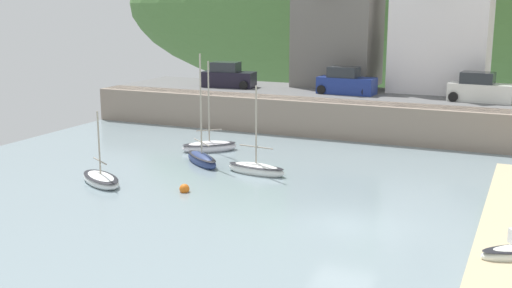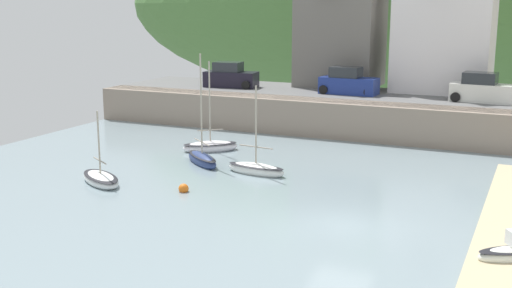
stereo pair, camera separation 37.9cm
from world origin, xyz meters
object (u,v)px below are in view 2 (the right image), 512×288
object	(u,v)px
sailboat_nearest_shore	(256,169)
parked_car_by_wall	(348,83)
dinghy_open_wooden	(202,159)
waterfront_building_left	(341,27)
waterfront_building_centre	(445,24)
sailboat_far_left	(101,179)
mooring_buoy	(184,189)
parked_car_near_slipway	(230,77)
fishing_boat_green	(210,146)
parked_car_end_of_row	(482,90)

from	to	relation	value
sailboat_nearest_shore	parked_car_by_wall	xyz separation A→B (m)	(0.54, 14.82, 2.94)
sailboat_nearest_shore	dinghy_open_wooden	xyz separation A→B (m)	(-3.61, 0.67, 0.04)
waterfront_building_left	sailboat_nearest_shore	bearing A→B (deg)	-85.54
waterfront_building_centre	parked_car_by_wall	xyz separation A→B (m)	(-5.88, -4.50, -4.09)
waterfront_building_centre	sailboat_nearest_shore	size ratio (longest dim) A/B	1.99
sailboat_far_left	sailboat_nearest_shore	distance (m)	7.96
waterfront_building_centre	dinghy_open_wooden	xyz separation A→B (m)	(-10.03, -18.65, -6.99)
parked_car_by_wall	mooring_buoy	distance (m)	19.62
waterfront_building_left	parked_car_by_wall	distance (m)	6.23
mooring_buoy	parked_car_by_wall	bearing A→B (deg)	83.15
waterfront_building_left	parked_car_near_slipway	bearing A→B (deg)	-148.86
fishing_boat_green	parked_car_end_of_row	bearing A→B (deg)	-1.94
sailboat_nearest_shore	mooring_buoy	distance (m)	4.77
sailboat_nearest_shore	parked_car_end_of_row	bearing A→B (deg)	63.07
waterfront_building_left	parked_car_by_wall	bearing A→B (deg)	-65.56
waterfront_building_centre	sailboat_far_left	world-z (taller)	waterfront_building_centre
waterfront_building_left	waterfront_building_centre	size ratio (longest dim) A/B	0.94
sailboat_nearest_shore	dinghy_open_wooden	size ratio (longest dim) A/B	0.77
sailboat_far_left	parked_car_near_slipway	size ratio (longest dim) A/B	0.89
fishing_boat_green	sailboat_far_left	bearing A→B (deg)	-139.36
waterfront_building_left	dinghy_open_wooden	bearing A→B (deg)	-96.44
mooring_buoy	sailboat_far_left	bearing A→B (deg)	-174.62
waterfront_building_centre	parked_car_end_of_row	bearing A→B (deg)	-53.78
waterfront_building_left	waterfront_building_centre	world-z (taller)	waterfront_building_centre
sailboat_far_left	parked_car_by_wall	world-z (taller)	parked_car_by_wall
sailboat_far_left	mooring_buoy	world-z (taller)	sailboat_far_left
waterfront_building_centre	parked_car_near_slipway	world-z (taller)	waterfront_building_centre
waterfront_building_left	sailboat_nearest_shore	xyz separation A→B (m)	(1.51, -19.32, -6.74)
fishing_boat_green	sailboat_nearest_shore	bearing A→B (deg)	-77.54
sailboat_far_left	parked_car_end_of_row	distance (m)	25.54
waterfront_building_left	sailboat_far_left	size ratio (longest dim) A/B	2.38
waterfront_building_centre	fishing_boat_green	world-z (taller)	waterfront_building_centre
waterfront_building_left	parked_car_by_wall	xyz separation A→B (m)	(2.05, -4.50, -3.80)
sailboat_far_left	dinghy_open_wooden	size ratio (longest dim) A/B	0.60
waterfront_building_left	fishing_boat_green	bearing A→B (deg)	-101.87
fishing_boat_green	dinghy_open_wooden	size ratio (longest dim) A/B	0.89
parked_car_end_of_row	parked_car_near_slipway	bearing A→B (deg)	-175.53
fishing_boat_green	parked_car_by_wall	xyz separation A→B (m)	(5.31, 11.05, 2.93)
waterfront_building_centre	dinghy_open_wooden	distance (m)	22.30
fishing_boat_green	parked_car_near_slipway	xyz separation A→B (m)	(-4.18, 11.05, 2.93)
dinghy_open_wooden	parked_car_near_slipway	world-z (taller)	dinghy_open_wooden
sailboat_nearest_shore	parked_car_end_of_row	world-z (taller)	sailboat_nearest_shore
sailboat_far_left	sailboat_nearest_shore	size ratio (longest dim) A/B	0.79
waterfront_building_left	fishing_boat_green	size ratio (longest dim) A/B	1.61
fishing_boat_green	parked_car_end_of_row	xyz separation A→B (m)	(14.49, 11.05, 2.93)
dinghy_open_wooden	parked_car_by_wall	world-z (taller)	dinghy_open_wooden
sailboat_nearest_shore	parked_car_by_wall	size ratio (longest dim) A/B	1.16
parked_car_by_wall	waterfront_building_left	bearing A→B (deg)	116.83
sailboat_far_left	parked_car_near_slipway	xyz separation A→B (m)	(-2.65, 19.67, 2.98)
fishing_boat_green	parked_car_by_wall	world-z (taller)	fishing_boat_green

